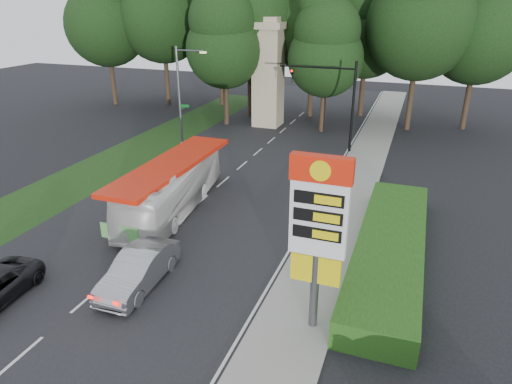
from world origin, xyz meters
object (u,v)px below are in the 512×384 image
(gas_station_pylon, at_px, (318,222))
(streetlight_signs, at_px, (181,91))
(sedan_silver, at_px, (139,269))
(monument, at_px, (268,72))
(traffic_signal_mast, at_px, (337,94))
(transit_bus, at_px, (173,186))

(gas_station_pylon, xyz_separation_m, streetlight_signs, (-16.19, 20.01, -0.01))
(streetlight_signs, relative_size, sedan_silver, 1.68)
(gas_station_pylon, bearing_deg, streetlight_signs, 128.96)
(monument, relative_size, sedan_silver, 2.11)
(traffic_signal_mast, height_order, streetlight_signs, streetlight_signs)
(monument, bearing_deg, sedan_silver, -82.84)
(streetlight_signs, relative_size, transit_bus, 0.75)
(gas_station_pylon, relative_size, transit_bus, 0.64)
(gas_station_pylon, bearing_deg, monument, 111.80)
(monument, bearing_deg, transit_bus, -87.04)
(streetlight_signs, distance_m, monument, 9.44)
(traffic_signal_mast, distance_m, monument, 9.76)
(traffic_signal_mast, distance_m, sedan_silver, 22.59)
(streetlight_signs, bearing_deg, gas_station_pylon, -51.04)
(gas_station_pylon, bearing_deg, sedan_silver, 178.92)
(transit_bus, height_order, sedan_silver, transit_bus)
(gas_station_pylon, height_order, monument, monument)
(streetlight_signs, height_order, monument, monument)
(traffic_signal_mast, height_order, transit_bus, traffic_signal_mast)
(traffic_signal_mast, relative_size, streetlight_signs, 0.90)
(traffic_signal_mast, bearing_deg, transit_bus, -114.48)
(gas_station_pylon, relative_size, sedan_silver, 1.44)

